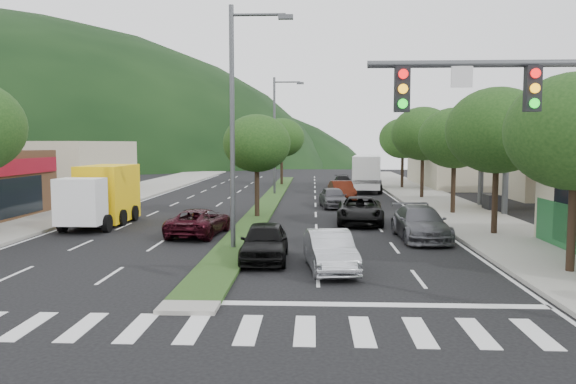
{
  "coord_description": "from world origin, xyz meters",
  "views": [
    {
      "loc": [
        3.33,
        -15.02,
        4.45
      ],
      "look_at": [
        2.05,
        13.43,
        1.96
      ],
      "focal_mm": 35.0,
      "sensor_mm": 36.0,
      "label": 1
    }
  ],
  "objects_px": {
    "traffic_signal": "(556,135)",
    "box_truck": "(103,197)",
    "motorhome": "(367,172)",
    "sedan_silver": "(330,251)",
    "tree_r_c": "(454,138)",
    "car_queue_a": "(265,242)",
    "car_queue_d": "(360,210)",
    "car_queue_f": "(343,182)",
    "car_queue_e": "(333,197)",
    "tree_r_a": "(576,132)",
    "car_queue_b": "(420,223)",
    "streetlight_mid": "(277,130)",
    "car_queue_c": "(342,191)",
    "tree_med_near": "(257,143)",
    "tree_r_e": "(403,138)",
    "tree_r_d": "(423,134)",
    "suv_maroon": "(199,222)",
    "tree_r_b": "(497,131)",
    "streetlight_near": "(237,115)",
    "tree_med_far": "(282,138)"
  },
  "relations": [
    {
      "from": "tree_r_d",
      "to": "sedan_silver",
      "type": "distance_m",
      "value": 27.26
    },
    {
      "from": "traffic_signal",
      "to": "streetlight_near",
      "type": "distance_m",
      "value": 13.03
    },
    {
      "from": "tree_r_a",
      "to": "motorhome",
      "type": "bearing_deg",
      "value": 96.44
    },
    {
      "from": "tree_r_c",
      "to": "tree_r_b",
      "type": "bearing_deg",
      "value": -90.0
    },
    {
      "from": "tree_r_b",
      "to": "streetlight_mid",
      "type": "bearing_deg",
      "value": 119.32
    },
    {
      "from": "car_queue_b",
      "to": "car_queue_f",
      "type": "height_order",
      "value": "car_queue_b"
    },
    {
      "from": "tree_med_near",
      "to": "car_queue_d",
      "type": "relative_size",
      "value": 1.13
    },
    {
      "from": "car_queue_d",
      "to": "tree_r_c",
      "type": "bearing_deg",
      "value": 38.07
    },
    {
      "from": "tree_r_e",
      "to": "car_queue_c",
      "type": "bearing_deg",
      "value": -119.42
    },
    {
      "from": "traffic_signal",
      "to": "box_truck",
      "type": "height_order",
      "value": "traffic_signal"
    },
    {
      "from": "car_queue_c",
      "to": "sedan_silver",
      "type": "bearing_deg",
      "value": -100.64
    },
    {
      "from": "car_queue_e",
      "to": "suv_maroon",
      "type": "bearing_deg",
      "value": -126.34
    },
    {
      "from": "motorhome",
      "to": "sedan_silver",
      "type": "bearing_deg",
      "value": -91.46
    },
    {
      "from": "tree_r_c",
      "to": "motorhome",
      "type": "height_order",
      "value": "tree_r_c"
    },
    {
      "from": "traffic_signal",
      "to": "car_queue_c",
      "type": "xyz_separation_m",
      "value": [
        -3.47,
        30.11,
        -3.9
      ]
    },
    {
      "from": "car_queue_c",
      "to": "car_queue_e",
      "type": "bearing_deg",
      "value": -106.35
    },
    {
      "from": "streetlight_near",
      "to": "tree_r_d",
      "type": "bearing_deg",
      "value": 61.8
    },
    {
      "from": "car_queue_b",
      "to": "box_truck",
      "type": "bearing_deg",
      "value": 165.1
    },
    {
      "from": "car_queue_c",
      "to": "motorhome",
      "type": "height_order",
      "value": "motorhome"
    },
    {
      "from": "tree_med_far",
      "to": "car_queue_a",
      "type": "distance_m",
      "value": 38.36
    },
    {
      "from": "tree_r_d",
      "to": "streetlight_mid",
      "type": "height_order",
      "value": "streetlight_mid"
    },
    {
      "from": "traffic_signal",
      "to": "motorhome",
      "type": "bearing_deg",
      "value": 91.12
    },
    {
      "from": "tree_r_d",
      "to": "car_queue_a",
      "type": "bearing_deg",
      "value": -113.55
    },
    {
      "from": "car_queue_b",
      "to": "car_queue_e",
      "type": "xyz_separation_m",
      "value": [
        -3.58,
        12.66,
        -0.05
      ]
    },
    {
      "from": "tree_r_d",
      "to": "suv_maroon",
      "type": "relative_size",
      "value": 1.52
    },
    {
      "from": "tree_r_e",
      "to": "car_queue_a",
      "type": "distance_m",
      "value": 35.92
    },
    {
      "from": "car_queue_a",
      "to": "car_queue_d",
      "type": "relative_size",
      "value": 0.8
    },
    {
      "from": "traffic_signal",
      "to": "car_queue_a",
      "type": "bearing_deg",
      "value": 135.32
    },
    {
      "from": "car_queue_a",
      "to": "box_truck",
      "type": "height_order",
      "value": "box_truck"
    },
    {
      "from": "streetlight_mid",
      "to": "box_truck",
      "type": "xyz_separation_m",
      "value": [
        -8.27,
        -18.26,
        -4.06
      ]
    },
    {
      "from": "streetlight_mid",
      "to": "box_truck",
      "type": "height_order",
      "value": "streetlight_mid"
    },
    {
      "from": "tree_r_c",
      "to": "sedan_silver",
      "type": "relative_size",
      "value": 1.55
    },
    {
      "from": "tree_r_b",
      "to": "car_queue_a",
      "type": "height_order",
      "value": "tree_r_b"
    },
    {
      "from": "car_queue_d",
      "to": "car_queue_f",
      "type": "height_order",
      "value": "car_queue_d"
    },
    {
      "from": "tree_med_near",
      "to": "car_queue_e",
      "type": "bearing_deg",
      "value": 49.77
    },
    {
      "from": "car_queue_a",
      "to": "car_queue_e",
      "type": "height_order",
      "value": "car_queue_a"
    },
    {
      "from": "tree_r_c",
      "to": "sedan_silver",
      "type": "bearing_deg",
      "value": -117.28
    },
    {
      "from": "box_truck",
      "to": "motorhome",
      "type": "height_order",
      "value": "motorhome"
    },
    {
      "from": "motorhome",
      "to": "car_queue_e",
      "type": "bearing_deg",
      "value": -98.76
    },
    {
      "from": "streetlight_mid",
      "to": "car_queue_e",
      "type": "bearing_deg",
      "value": -64.45
    },
    {
      "from": "car_queue_b",
      "to": "car_queue_e",
      "type": "distance_m",
      "value": 13.16
    },
    {
      "from": "tree_r_e",
      "to": "tree_med_near",
      "type": "bearing_deg",
      "value": -118.61
    },
    {
      "from": "traffic_signal",
      "to": "tree_r_e",
      "type": "relative_size",
      "value": 1.04
    },
    {
      "from": "streetlight_near",
      "to": "tree_r_e",
      "type": "bearing_deg",
      "value": 69.77
    },
    {
      "from": "tree_r_a",
      "to": "box_truck",
      "type": "bearing_deg",
      "value": 151.84
    },
    {
      "from": "car_queue_a",
      "to": "motorhome",
      "type": "relative_size",
      "value": 0.49
    },
    {
      "from": "tree_r_b",
      "to": "motorhome",
      "type": "distance_m",
      "value": 25.45
    },
    {
      "from": "car_queue_f",
      "to": "tree_r_e",
      "type": "bearing_deg",
      "value": -11.54
    },
    {
      "from": "car_queue_a",
      "to": "car_queue_e",
      "type": "relative_size",
      "value": 1.02
    },
    {
      "from": "sedan_silver",
      "to": "car_queue_f",
      "type": "distance_m",
      "value": 36.76
    }
  ]
}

